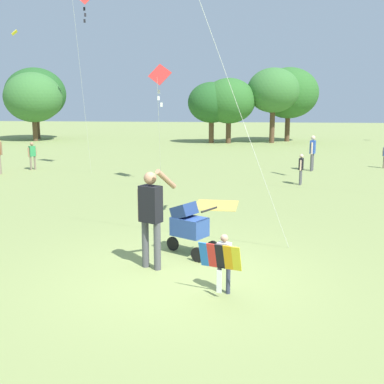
# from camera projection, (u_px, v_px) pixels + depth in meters

# --- Properties ---
(ground_plane) EXTENTS (120.00, 120.00, 0.00)m
(ground_plane) POSITION_uv_depth(u_px,v_px,m) (180.00, 275.00, 8.03)
(ground_plane) COLOR #849351
(treeline_distant) EXTENTS (39.56, 6.01, 5.88)m
(treeline_distant) POSITION_uv_depth(u_px,v_px,m) (234.00, 94.00, 33.69)
(treeline_distant) COLOR brown
(treeline_distant) RESTS_ON ground
(child_with_butterfly_kite) EXTENTS (0.67, 0.43, 0.94)m
(child_with_butterfly_kite) POSITION_uv_depth(u_px,v_px,m) (223.00, 259.00, 7.14)
(child_with_butterfly_kite) COLOR #33384C
(child_with_butterfly_kite) RESTS_ON ground
(person_adult_flyer) EXTENTS (0.69, 0.50, 1.82)m
(person_adult_flyer) POSITION_uv_depth(u_px,v_px,m) (151.00, 211.00, 8.16)
(person_adult_flyer) COLOR #4C4C51
(person_adult_flyer) RESTS_ON ground
(stroller) EXTENTS (1.08, 0.86, 1.03)m
(stroller) POSITION_uv_depth(u_px,v_px,m) (189.00, 224.00, 9.00)
(stroller) COLOR black
(stroller) RESTS_ON ground
(kite_orange_delta) EXTENTS (0.90, 2.30, 4.22)m
(kite_orange_delta) POSITION_uv_depth(u_px,v_px,m) (160.00, 78.00, 16.07)
(kite_orange_delta) COLOR red
(kite_orange_delta) RESTS_ON ground
(kite_blue_high) EXTENTS (1.04, 2.59, 7.59)m
(kite_blue_high) POSITION_uv_depth(u_px,v_px,m) (84.00, 0.00, 18.19)
(kite_blue_high) COLOR red
(kite_blue_high) RESTS_ON ground
(person_sitting_far) EXTENTS (0.29, 0.31, 1.20)m
(person_sitting_far) POSITION_uv_depth(u_px,v_px,m) (32.00, 154.00, 20.22)
(person_sitting_far) COLOR #7F705B
(person_sitting_far) RESTS_ON ground
(person_couple_left) EXTENTS (0.29, 0.47, 1.51)m
(person_couple_left) POSITION_uv_depth(u_px,v_px,m) (313.00, 150.00, 19.89)
(person_couple_left) COLOR #4C4C51
(person_couple_left) RESTS_ON ground
(person_kid_running) EXTENTS (0.20, 0.35, 1.10)m
(person_kid_running) POSITION_uv_depth(u_px,v_px,m) (301.00, 167.00, 16.58)
(person_kid_running) COLOR #4C4C51
(person_kid_running) RESTS_ON ground
(picnic_blanket) EXTENTS (1.27, 1.44, 0.02)m
(picnic_blanket) POSITION_uv_depth(u_px,v_px,m) (216.00, 205.00, 13.39)
(picnic_blanket) COLOR gold
(picnic_blanket) RESTS_ON ground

